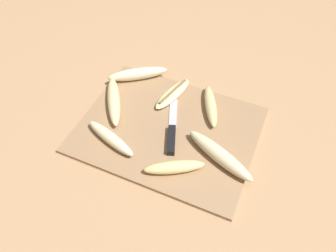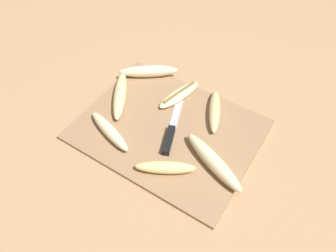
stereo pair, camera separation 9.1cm
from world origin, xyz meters
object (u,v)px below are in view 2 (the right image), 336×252
at_px(banana_ripe_center, 120,95).
at_px(banana_cream_curved, 213,161).
at_px(knife, 170,135).
at_px(banana_bright_far, 148,71).
at_px(banana_golden_short, 166,167).
at_px(banana_soft_right, 179,95).
at_px(banana_pale_long, 109,131).
at_px(banana_spotted_left, 215,111).

bearing_deg(banana_ripe_center, banana_cream_curved, -10.24).
xyz_separation_m(knife, banana_bright_far, (-0.19, 0.17, 0.01)).
relative_size(banana_golden_short, banana_cream_curved, 0.72).
distance_m(banana_bright_far, banana_cream_curved, 0.39).
distance_m(banana_golden_short, banana_cream_curved, 0.12).
height_order(knife, banana_soft_right, banana_soft_right).
bearing_deg(banana_pale_long, banana_soft_right, 69.76).
relative_size(banana_ripe_center, banana_golden_short, 1.23).
height_order(banana_bright_far, banana_soft_right, banana_bright_far).
relative_size(knife, banana_soft_right, 1.23).
bearing_deg(knife, banana_bright_far, 117.26).
relative_size(knife, banana_pale_long, 1.17).
height_order(banana_golden_short, banana_spotted_left, banana_golden_short).
bearing_deg(banana_pale_long, banana_ripe_center, 116.09).
bearing_deg(banana_ripe_center, banana_pale_long, -63.91).
bearing_deg(banana_ripe_center, knife, -11.52).
bearing_deg(banana_cream_curved, banana_pale_long, -167.66).
distance_m(banana_spotted_left, banana_soft_right, 0.12).
distance_m(banana_cream_curved, banana_soft_right, 0.26).
distance_m(knife, banana_ripe_center, 0.21).
relative_size(knife, banana_cream_curved, 0.97).
bearing_deg(knife, banana_soft_right, 91.58).
distance_m(knife, banana_bright_far, 0.26).
bearing_deg(banana_spotted_left, banana_cream_curved, -63.87).
height_order(banana_pale_long, banana_ripe_center, same).
bearing_deg(banana_soft_right, banana_golden_short, -66.05).
relative_size(banana_ripe_center, banana_spotted_left, 1.15).
bearing_deg(banana_pale_long, banana_golden_short, -4.68).
bearing_deg(knife, banana_spotted_left, 44.81).
bearing_deg(banana_cream_curved, knife, 171.61).
bearing_deg(banana_soft_right, banana_bright_far, 167.69).
bearing_deg(banana_bright_far, banana_soft_right, -12.31).
bearing_deg(knife, banana_pale_long, -170.43).
bearing_deg(banana_golden_short, banana_pale_long, 175.32).
distance_m(banana_bright_far, banana_soft_right, 0.14).
xyz_separation_m(banana_ripe_center, banana_golden_short, (0.25, -0.14, -0.00)).
distance_m(banana_pale_long, banana_golden_short, 0.19).
height_order(knife, banana_pale_long, banana_pale_long).
xyz_separation_m(banana_bright_far, banana_soft_right, (0.13, -0.03, -0.01)).
height_order(banana_bright_far, banana_golden_short, banana_bright_far).
xyz_separation_m(banana_golden_short, banana_spotted_left, (0.01, 0.24, -0.00)).
xyz_separation_m(banana_bright_far, banana_cream_curved, (0.33, -0.19, 0.00)).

